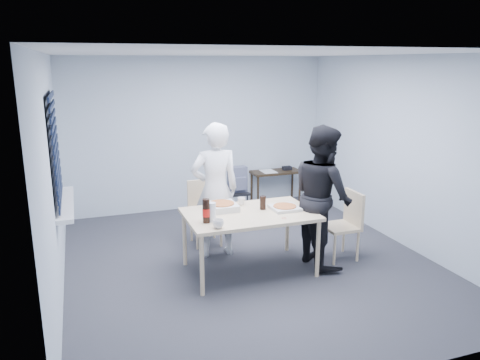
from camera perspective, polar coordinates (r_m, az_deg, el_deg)
name	(u,v)px	position (r m, az deg, el deg)	size (l,w,h in m)	color
room	(58,157)	(5.75, -21.36, 2.58)	(5.00, 5.00, 5.00)	#313136
dining_table	(249,217)	(5.63, 1.16, -4.58)	(1.54, 0.97, 0.75)	beige
chair_far	(204,207)	(6.62, -4.41, -3.33)	(0.42, 0.42, 0.89)	beige
chair_right	(346,220)	(6.22, 12.83, -4.80)	(0.42, 0.42, 0.89)	beige
person_white	(215,190)	(6.07, -3.05, -1.25)	(0.65, 0.42, 1.77)	white
person_black	(322,196)	(5.90, 10.01, -1.92)	(0.86, 0.47, 1.77)	black
side_table	(276,175)	(8.46, 4.40, 0.59)	(0.89, 0.40, 0.60)	#2F2013
stool	(237,198)	(7.60, -0.32, -2.24)	(0.33, 0.33, 0.46)	black
backpack	(238,180)	(7.51, -0.29, 0.03)	(0.30, 0.22, 0.42)	#5A5E66
pizza_box_a	(222,206)	(5.71, -2.24, -3.23)	(0.36, 0.36, 0.09)	silver
pizza_box_b	(285,207)	(5.76, 5.47, -3.36)	(0.33, 0.33, 0.05)	silver
mug_a	(218,224)	(5.10, -2.67, -5.36)	(0.12, 0.12, 0.10)	white
mug_b	(241,201)	(5.90, 0.18, -2.60)	(0.10, 0.10, 0.09)	white
cola_glass	(263,203)	(5.72, 2.80, -2.79)	(0.08, 0.08, 0.17)	black
soda_bottle	(206,211)	(5.25, -4.15, -3.83)	(0.09, 0.09, 0.27)	black
plastic_cups	(212,212)	(5.29, -3.45, -3.93)	(0.09, 0.09, 0.22)	silver
rubber_band	(284,218)	(5.44, 5.38, -4.64)	(0.05, 0.05, 0.00)	red
papers	(268,171)	(8.38, 3.47, 1.06)	(0.24, 0.33, 0.01)	white
black_box	(287,168)	(8.53, 5.74, 1.46)	(0.15, 0.11, 0.07)	black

